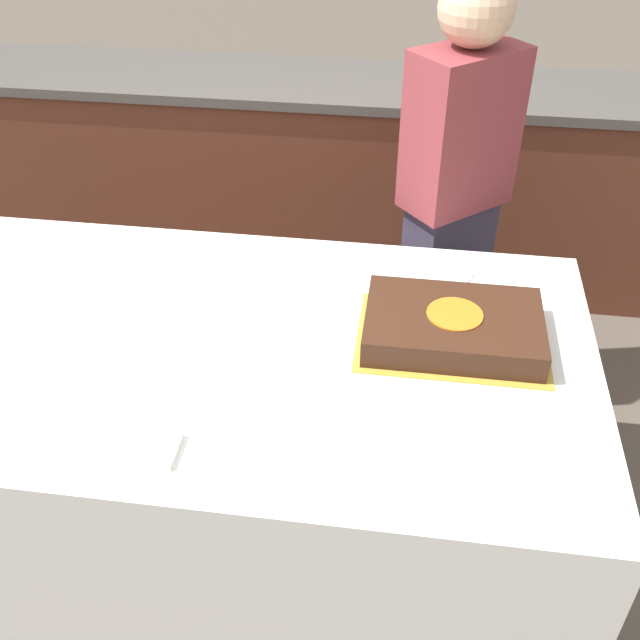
# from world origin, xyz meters

# --- Properties ---
(ground_plane) EXTENTS (14.00, 14.00, 0.00)m
(ground_plane) POSITION_xyz_m (0.00, 0.00, 0.00)
(ground_plane) COLOR brown
(back_counter) EXTENTS (4.40, 0.58, 0.92)m
(back_counter) POSITION_xyz_m (0.00, 1.63, 0.46)
(back_counter) COLOR #5B2D1E
(back_counter) RESTS_ON ground_plane
(dining_table) EXTENTS (2.15, 1.11, 0.77)m
(dining_table) POSITION_xyz_m (0.00, 0.00, 0.39)
(dining_table) COLOR white
(dining_table) RESTS_ON ground_plane
(cake) EXTENTS (0.51, 0.35, 0.09)m
(cake) POSITION_xyz_m (0.69, 0.10, 0.81)
(cake) COLOR gold
(cake) RESTS_ON dining_table
(side_plate_near_cake) EXTENTS (0.20, 0.20, 0.00)m
(side_plate_near_cake) POSITION_xyz_m (0.66, 0.43, 0.78)
(side_plate_near_cake) COLOR white
(side_plate_near_cake) RESTS_ON dining_table
(utensil_pile) EXTENTS (0.16, 0.11, 0.02)m
(utensil_pile) POSITION_xyz_m (0.00, -0.41, 0.78)
(utensil_pile) COLOR white
(utensil_pile) RESTS_ON dining_table
(person_cutting_cake) EXTENTS (0.39, 0.38, 1.56)m
(person_cutting_cake) POSITION_xyz_m (0.69, 0.77, 0.83)
(person_cutting_cake) COLOR #383347
(person_cutting_cake) RESTS_ON ground_plane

